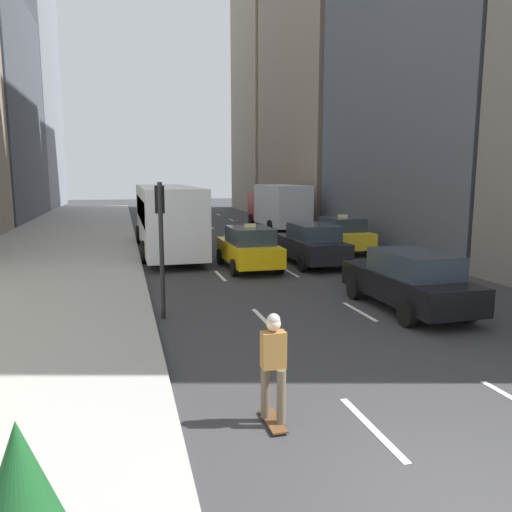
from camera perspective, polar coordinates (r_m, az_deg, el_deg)
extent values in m
plane|color=#333335|center=(6.80, 23.47, -25.13)|extent=(160.00, 160.00, 0.00)
cube|color=#9E9E99|center=(31.70, -20.89, 1.86)|extent=(8.00, 66.00, 0.15)
cube|color=white|center=(8.13, 13.07, -18.55)|extent=(0.12, 2.00, 0.01)
cube|color=white|center=(13.33, 0.82, -7.18)|extent=(0.12, 2.00, 0.01)
cube|color=white|center=(19.01, -4.12, -2.26)|extent=(0.12, 2.00, 0.01)
cube|color=white|center=(24.84, -6.74, 0.39)|extent=(0.12, 2.00, 0.01)
cube|color=white|center=(30.74, -8.37, 2.03)|extent=(0.12, 2.00, 0.01)
cube|color=white|center=(36.67, -9.47, 3.14)|extent=(0.12, 2.00, 0.01)
cube|color=white|center=(42.62, -10.26, 3.94)|extent=(0.12, 2.00, 0.01)
cube|color=white|center=(48.58, -10.87, 4.54)|extent=(0.12, 2.00, 0.01)
cube|color=white|center=(54.55, -11.34, 5.01)|extent=(0.12, 2.00, 0.01)
cube|color=white|center=(14.32, 11.73, -6.22)|extent=(0.12, 2.00, 0.01)
cube|color=white|center=(19.72, 3.90, -1.84)|extent=(0.12, 2.00, 0.01)
cube|color=white|center=(25.39, -0.48, 0.64)|extent=(0.12, 2.00, 0.01)
cube|color=white|center=(31.18, -3.25, 2.21)|extent=(0.12, 2.00, 0.01)
cube|color=white|center=(37.04, -5.15, 3.28)|extent=(0.12, 2.00, 0.01)
cube|color=white|center=(42.94, -6.53, 4.06)|extent=(0.12, 2.00, 0.01)
cube|color=white|center=(48.86, -7.58, 4.65)|extent=(0.12, 2.00, 0.01)
cube|color=white|center=(54.80, -8.40, 5.11)|extent=(0.12, 2.00, 0.01)
cube|color=white|center=(15.76, 20.90, -5.23)|extent=(0.12, 2.00, 0.01)
cube|color=white|center=(20.79, 11.23, -1.43)|extent=(0.12, 2.00, 0.01)
cube|color=white|center=(26.23, 5.45, 0.87)|extent=(0.12, 2.00, 0.01)
cube|color=white|center=(31.87, 1.69, 2.37)|extent=(0.12, 2.00, 0.01)
cube|color=white|center=(37.62, -0.94, 3.41)|extent=(0.12, 2.00, 0.01)
cube|color=white|center=(43.44, -2.87, 4.17)|extent=(0.12, 2.00, 0.01)
cube|color=white|center=(49.30, -4.34, 4.74)|extent=(0.12, 2.00, 0.01)
cube|color=white|center=(55.19, -5.50, 5.19)|extent=(0.12, 2.00, 0.01)
cube|color=gray|center=(67.08, -24.90, 17.96)|extent=(6.00, 17.75, 30.00)
cube|color=gray|center=(57.12, 1.54, 23.29)|extent=(6.00, 11.00, 35.48)
cube|color=yellow|center=(20.29, -0.87, 0.50)|extent=(1.80, 4.40, 0.76)
cube|color=#28333D|center=(19.94, -0.69, 2.38)|extent=(1.58, 2.29, 0.64)
cube|color=#F2E599|center=(19.90, -0.69, 3.50)|extent=(0.44, 0.20, 0.14)
cylinder|color=black|center=(21.47, -4.08, -0.07)|extent=(0.22, 0.66, 0.66)
cylinder|color=black|center=(21.88, 0.55, 0.13)|extent=(0.22, 0.66, 0.66)
cylinder|color=black|center=(18.84, -2.51, -1.35)|extent=(0.22, 0.66, 0.66)
cylinder|color=black|center=(19.30, 2.72, -1.09)|extent=(0.22, 0.66, 0.66)
cube|color=yellow|center=(25.36, 9.57, 2.11)|extent=(1.80, 4.40, 0.76)
cube|color=#28333D|center=(25.04, 9.87, 3.63)|extent=(1.58, 2.29, 0.64)
cube|color=#F2E599|center=(25.01, 9.89, 4.52)|extent=(0.44, 0.20, 0.14)
cylinder|color=black|center=(26.30, 6.53, 1.59)|extent=(0.22, 0.66, 0.66)
cylinder|color=black|center=(27.01, 10.09, 1.71)|extent=(0.22, 0.66, 0.66)
cylinder|color=black|center=(23.81, 8.94, 0.75)|extent=(0.22, 0.66, 0.66)
cylinder|color=black|center=(24.59, 12.78, 0.90)|extent=(0.22, 0.66, 0.66)
cube|color=black|center=(21.37, 6.26, 0.94)|extent=(1.80, 4.67, 0.79)
cube|color=#28333D|center=(21.03, 6.57, 2.76)|extent=(1.58, 2.43, 0.64)
cylinder|color=black|center=(22.49, 2.77, 0.36)|extent=(0.22, 0.66, 0.66)
cylinder|color=black|center=(23.09, 7.03, 0.54)|extent=(0.22, 0.66, 0.66)
cylinder|color=black|center=(19.78, 5.33, -0.87)|extent=(0.22, 0.66, 0.66)
cylinder|color=black|center=(20.47, 10.06, -0.64)|extent=(0.22, 0.66, 0.66)
cube|color=black|center=(14.74, 16.89, -3.25)|extent=(1.80, 4.80, 0.72)
cube|color=#28333D|center=(14.38, 17.62, -0.82)|extent=(1.58, 2.50, 0.64)
cylinder|color=black|center=(15.66, 11.15, -3.67)|extent=(0.22, 0.66, 0.66)
cylinder|color=black|center=(16.52, 16.78, -3.22)|extent=(0.22, 0.66, 0.66)
cylinder|color=black|center=(13.14, 16.88, -6.37)|extent=(0.22, 0.66, 0.66)
cylinder|color=black|center=(14.15, 23.12, -5.61)|extent=(0.22, 0.66, 0.66)
cube|color=silver|center=(25.18, -10.22, 4.54)|extent=(2.50, 11.60, 2.90)
cube|color=#28333D|center=(30.88, -11.15, 5.98)|extent=(2.30, 0.12, 1.40)
cube|color=#28333D|center=(25.09, -13.00, 5.23)|extent=(0.08, 9.86, 1.10)
cube|color=yellow|center=(30.85, -11.20, 7.65)|extent=(1.50, 0.10, 0.36)
cylinder|color=black|center=(28.81, -13.24, 2.40)|extent=(0.30, 1.00, 1.00)
cylinder|color=black|center=(29.00, -8.29, 2.59)|extent=(0.30, 1.00, 1.00)
cylinder|color=black|center=(22.09, -12.64, 0.44)|extent=(0.30, 1.00, 1.00)
cylinder|color=black|center=(22.32, -6.22, 0.70)|extent=(0.30, 1.00, 1.00)
cube|color=maroon|center=(38.15, 1.00, 5.74)|extent=(2.10, 2.40, 2.10)
cube|color=#28333D|center=(39.24, 0.54, 6.27)|extent=(1.90, 0.10, 0.90)
cube|color=silver|center=(34.12, 2.95, 5.83)|extent=(2.30, 6.00, 2.70)
cylinder|color=black|center=(37.95, -0.53, 4.13)|extent=(0.28, 0.90, 0.90)
cylinder|color=black|center=(38.53, 2.50, 4.20)|extent=(0.28, 0.90, 0.90)
cylinder|color=black|center=(32.74, 1.66, 3.33)|extent=(0.28, 0.90, 0.90)
cylinder|color=black|center=(33.47, 5.45, 3.42)|extent=(0.28, 0.90, 0.90)
cube|color=brown|center=(8.03, 1.95, -18.30)|extent=(0.24, 0.80, 0.03)
cylinder|color=black|center=(8.28, 1.36, -17.60)|extent=(0.18, 0.05, 0.05)
cylinder|color=black|center=(7.81, 2.59, -19.37)|extent=(0.18, 0.05, 0.05)
cylinder|color=brown|center=(7.92, 1.06, -15.20)|extent=(0.14, 0.14, 0.84)
cylinder|color=brown|center=(7.76, 2.90, -15.75)|extent=(0.14, 0.14, 0.84)
cube|color=olive|center=(7.58, 2.00, -10.66)|extent=(0.36, 0.22, 0.56)
sphere|color=beige|center=(7.45, 2.02, -7.76)|extent=(0.22, 0.22, 0.22)
sphere|color=#B2AD9E|center=(7.44, 2.02, -7.32)|extent=(0.20, 0.20, 0.20)
cylinder|color=black|center=(13.22, -10.74, 0.48)|extent=(0.12, 0.12, 3.60)
cube|color=black|center=(13.27, -10.97, 6.37)|extent=(0.24, 0.20, 0.72)
sphere|color=red|center=(13.37, -11.03, 7.37)|extent=(0.14, 0.14, 0.14)
sphere|color=#4C3F14|center=(13.38, -11.00, 6.39)|extent=(0.14, 0.14, 0.14)
sphere|color=#198C2D|center=(13.39, -10.97, 5.41)|extent=(0.14, 0.14, 0.14)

